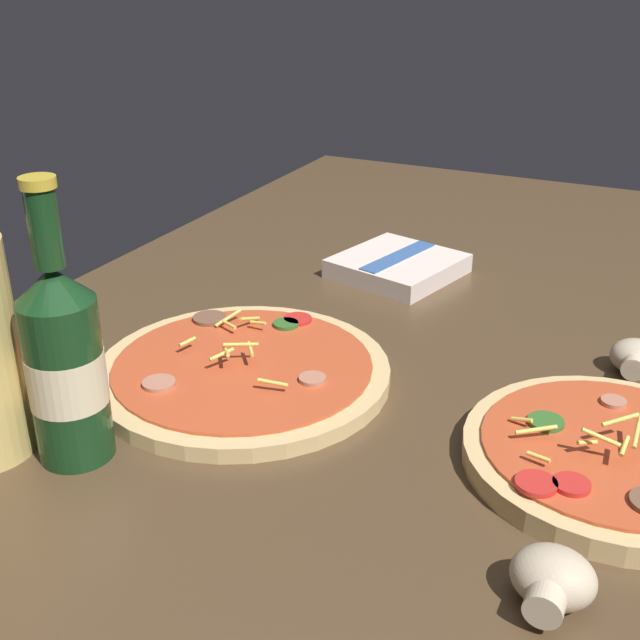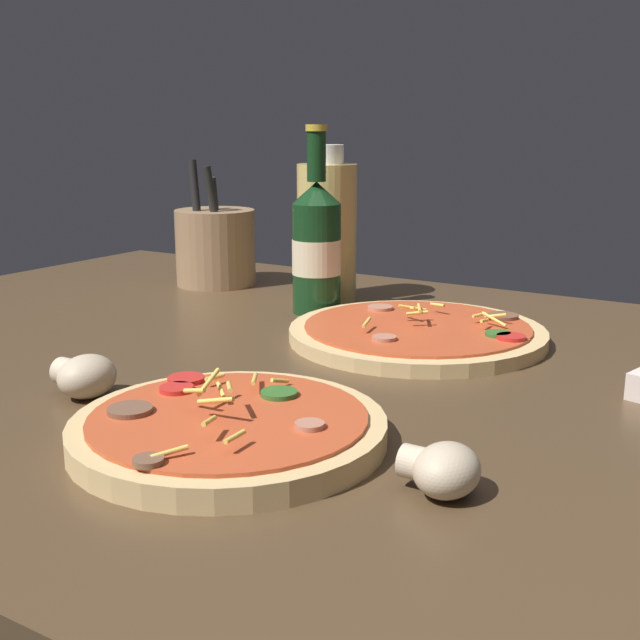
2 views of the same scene
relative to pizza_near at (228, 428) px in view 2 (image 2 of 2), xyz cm
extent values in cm
cube|color=#4C3823|center=(6.65, 21.62, -2.32)|extent=(160.00, 90.00, 2.50)
cylinder|color=tan|center=(0.06, -0.01, -0.15)|extent=(23.93, 23.93, 1.84)
cylinder|color=#C14C28|center=(0.06, -0.01, 0.92)|extent=(21.06, 21.06, 0.30)
cylinder|color=#336628|center=(0.82, 5.63, 1.27)|extent=(3.01, 3.01, 0.40)
cylinder|color=red|center=(-7.01, 2.19, 1.27)|extent=(2.81, 2.81, 0.40)
cylinder|color=brown|center=(-6.63, -3.47, 1.27)|extent=(3.43, 3.43, 0.40)
cylinder|color=brown|center=(1.18, -9.74, 1.27)|extent=(2.06, 2.06, 0.40)
cylinder|color=#B7755B|center=(6.18, 1.00, 1.27)|extent=(2.17, 2.17, 0.40)
cylinder|color=red|center=(-8.03, 4.55, 1.27)|extent=(3.14, 3.14, 0.40)
cylinder|color=#EFCC56|center=(-1.84, 5.93, 1.96)|extent=(2.14, 3.07, 0.66)
cylinder|color=#EFCC56|center=(-0.33, 7.39, 1.66)|extent=(0.78, 1.88, 0.84)
cylinder|color=#EFCC56|center=(-2.17, 1.96, 2.08)|extent=(1.81, 1.56, 0.83)
cylinder|color=#EFCC56|center=(-2.52, -0.76, 2.76)|extent=(2.18, 0.54, 0.79)
cylinder|color=#EFCC56|center=(1.75, -8.37, 1.49)|extent=(1.58, 2.39, 0.59)
cylinder|color=#EFCC56|center=(-2.49, 0.87, 2.99)|extent=(0.96, 3.31, 1.40)
cylinder|color=#EFCC56|center=(4.57, -5.04, 2.02)|extent=(0.48, 2.18, 0.39)
cylinder|color=#EFCC56|center=(-5.28, 5.00, 1.77)|extent=(0.78, 1.90, 0.40)
cylinder|color=#EFCC56|center=(1.81, -4.35, 2.35)|extent=(1.05, 2.20, 0.64)
cylinder|color=#EFCC56|center=(0.25, -0.04, 3.34)|extent=(2.36, 2.66, 0.80)
cylinder|color=#EFCC56|center=(0.04, -1.40, 2.64)|extent=(3.36, 0.37, 1.17)
cylinder|color=tan|center=(-0.28, 34.17, -0.33)|extent=(28.40, 28.40, 1.49)
cylinder|color=#C14C28|center=(-0.28, 34.17, 0.57)|extent=(24.99, 24.99, 0.30)
cylinder|color=#B7755B|center=(-7.31, 38.86, 0.92)|extent=(3.04, 3.04, 0.40)
cylinder|color=#336628|center=(8.92, 34.36, 0.92)|extent=(2.68, 2.68, 0.40)
cylinder|color=#B7755B|center=(-0.48, 26.60, 0.92)|extent=(2.54, 2.54, 0.40)
cylinder|color=red|center=(10.54, 33.79, 0.92)|extent=(3.01, 3.01, 0.40)
cylinder|color=brown|center=(7.09, 42.43, 0.92)|extent=(3.57, 3.57, 0.40)
cylinder|color=#EFCC56|center=(-0.54, 40.29, 1.80)|extent=(2.00, 0.89, 0.48)
cylinder|color=#EFCC56|center=(7.23, 37.77, 1.57)|extent=(3.03, 0.80, 1.34)
cylinder|color=#EFCC56|center=(6.31, 40.06, 1.43)|extent=(3.16, 1.70, 1.23)
cylinder|color=#EFCC56|center=(5.10, 38.96, 1.55)|extent=(1.09, 2.04, 0.40)
cylinder|color=#EFCC56|center=(6.57, 36.40, 1.62)|extent=(0.43, 1.85, 0.59)
cylinder|color=#EFCC56|center=(0.01, 33.42, 2.26)|extent=(2.13, 1.78, 0.52)
cylinder|color=#EFCC56|center=(-0.15, 34.36, 2.62)|extent=(1.87, 3.12, 0.38)
cylinder|color=#EFCC56|center=(-3.81, 28.91, 1.65)|extent=(1.04, 2.81, 0.63)
cylinder|color=#EFCC56|center=(-2.02, 35.37, 2.21)|extent=(2.42, 1.58, 0.74)
cylinder|color=#EFCC56|center=(-1.41, 35.26, 2.30)|extent=(2.70, 2.31, 0.94)
cylinder|color=#143819|center=(-17.06, 40.07, 5.84)|extent=(6.12, 6.12, 13.81)
cone|color=#143819|center=(-17.06, 40.07, 14.10)|extent=(6.12, 6.12, 2.72)
cylinder|color=#143819|center=(-17.06, 40.07, 18.48)|extent=(2.33, 2.33, 6.04)
cylinder|color=gold|center=(-17.06, 40.07, 21.91)|extent=(2.67, 2.67, 0.80)
cylinder|color=beige|center=(-17.06, 40.07, 6.11)|extent=(6.18, 6.18, 4.42)
cylinder|color=#D6B766|center=(-19.92, 47.30, 8.08)|extent=(8.03, 8.03, 18.30)
cylinder|color=white|center=(-19.92, 47.30, 18.48)|extent=(4.42, 4.42, 2.50)
cylinder|color=beige|center=(-18.98, 1.58, 0.85)|extent=(2.46, 2.46, 2.46)
ellipsoid|color=#C6B293|center=(-16.79, 1.58, 0.85)|extent=(4.65, 5.47, 3.83)
cylinder|color=beige|center=(15.60, 0.17, 0.69)|extent=(2.26, 2.26, 2.26)
ellipsoid|color=#C6B293|center=(17.61, 0.17, 0.69)|extent=(4.27, 5.03, 3.52)
cylinder|color=#9E7A56|center=(-39.71, 47.95, 4.51)|extent=(11.79, 11.79, 11.15)
cylinder|color=black|center=(-40.98, 45.47, 10.38)|extent=(3.53, 2.59, 13.99)
cylinder|color=black|center=(-38.10, 45.89, 9.98)|extent=(3.09, 2.79, 13.23)
cylinder|color=black|center=(-39.57, 48.00, 9.18)|extent=(2.10, 3.47, 11.61)
camera|label=1|loc=(-58.37, -2.08, 36.98)|focal=45.00mm
camera|label=2|loc=(35.68, -44.67, 22.26)|focal=45.00mm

